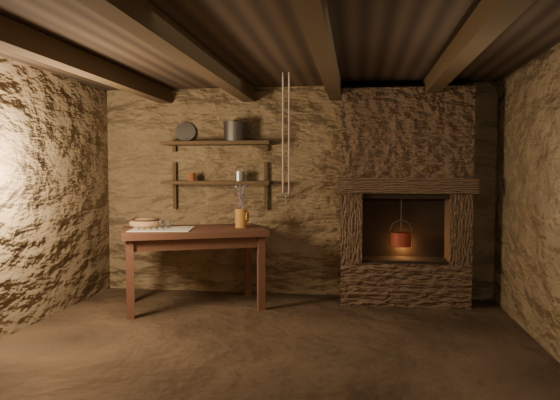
# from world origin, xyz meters

# --- Properties ---
(floor) EXTENTS (4.50, 4.50, 0.00)m
(floor) POSITION_xyz_m (0.00, 0.00, 0.00)
(floor) COLOR black
(floor) RESTS_ON ground
(back_wall) EXTENTS (4.50, 0.04, 2.40)m
(back_wall) POSITION_xyz_m (0.00, 2.00, 1.20)
(back_wall) COLOR #4C3823
(back_wall) RESTS_ON floor
(front_wall) EXTENTS (4.50, 0.04, 2.40)m
(front_wall) POSITION_xyz_m (0.00, -2.00, 1.20)
(front_wall) COLOR #4C3823
(front_wall) RESTS_ON floor
(left_wall) EXTENTS (0.04, 4.00, 2.40)m
(left_wall) POSITION_xyz_m (-2.25, 0.00, 1.20)
(left_wall) COLOR #4C3823
(left_wall) RESTS_ON floor
(ceiling) EXTENTS (4.50, 4.00, 0.04)m
(ceiling) POSITION_xyz_m (0.00, 0.00, 2.40)
(ceiling) COLOR black
(ceiling) RESTS_ON back_wall
(beam_far_left) EXTENTS (0.14, 3.95, 0.16)m
(beam_far_left) POSITION_xyz_m (-1.50, 0.00, 2.31)
(beam_far_left) COLOR black
(beam_far_left) RESTS_ON ceiling
(beam_mid_left) EXTENTS (0.14, 3.95, 0.16)m
(beam_mid_left) POSITION_xyz_m (-0.50, 0.00, 2.31)
(beam_mid_left) COLOR black
(beam_mid_left) RESTS_ON ceiling
(beam_mid_right) EXTENTS (0.14, 3.95, 0.16)m
(beam_mid_right) POSITION_xyz_m (0.50, 0.00, 2.31)
(beam_mid_right) COLOR black
(beam_mid_right) RESTS_ON ceiling
(beam_far_right) EXTENTS (0.14, 3.95, 0.16)m
(beam_far_right) POSITION_xyz_m (1.50, 0.00, 2.31)
(beam_far_right) COLOR black
(beam_far_right) RESTS_ON ceiling
(shelf_lower) EXTENTS (1.25, 0.30, 0.04)m
(shelf_lower) POSITION_xyz_m (-0.85, 1.84, 1.30)
(shelf_lower) COLOR black
(shelf_lower) RESTS_ON back_wall
(shelf_upper) EXTENTS (1.25, 0.30, 0.04)m
(shelf_upper) POSITION_xyz_m (-0.85, 1.84, 1.75)
(shelf_upper) COLOR black
(shelf_upper) RESTS_ON back_wall
(hearth) EXTENTS (1.43, 0.51, 2.30)m
(hearth) POSITION_xyz_m (1.25, 1.77, 1.23)
(hearth) COLOR #34241A
(hearth) RESTS_ON floor
(work_table) EXTENTS (1.65, 1.33, 0.83)m
(work_table) POSITION_xyz_m (-0.96, 1.28, 0.45)
(work_table) COLOR #381C13
(work_table) RESTS_ON floor
(linen_cloth) EXTENTS (0.68, 0.58, 0.01)m
(linen_cloth) POSITION_xyz_m (-1.26, 1.14, 0.83)
(linen_cloth) COLOR beige
(linen_cloth) RESTS_ON work_table
(pewter_cutlery_row) EXTENTS (0.54, 0.28, 0.01)m
(pewter_cutlery_row) POSITION_xyz_m (-1.26, 1.12, 0.84)
(pewter_cutlery_row) COLOR gray
(pewter_cutlery_row) RESTS_ON linen_cloth
(drinking_glasses) EXTENTS (0.20, 0.06, 0.08)m
(drinking_glasses) POSITION_xyz_m (-1.24, 1.26, 0.87)
(drinking_glasses) COLOR white
(drinking_glasses) RESTS_ON linen_cloth
(stoneware_jug) EXTENTS (0.15, 0.15, 0.46)m
(stoneware_jug) POSITION_xyz_m (-0.48, 1.45, 1.02)
(stoneware_jug) COLOR #9E601E
(stoneware_jug) RESTS_ON work_table
(wooden_bowl) EXTENTS (0.44, 0.44, 0.13)m
(wooden_bowl) POSITION_xyz_m (-1.50, 1.32, 0.87)
(wooden_bowl) COLOR #966A41
(wooden_bowl) RESTS_ON work_table
(iron_stockpot) EXTENTS (0.26, 0.26, 0.20)m
(iron_stockpot) POSITION_xyz_m (-0.63, 1.84, 1.87)
(iron_stockpot) COLOR #2B2726
(iron_stockpot) RESTS_ON shelf_upper
(tin_pan) EXTENTS (0.25, 0.16, 0.24)m
(tin_pan) POSITION_xyz_m (-1.26, 1.94, 1.89)
(tin_pan) COLOR gray
(tin_pan) RESTS_ON shelf_upper
(small_kettle) EXTENTS (0.17, 0.14, 0.17)m
(small_kettle) POSITION_xyz_m (-0.58, 1.84, 1.37)
(small_kettle) COLOR gray
(small_kettle) RESTS_ON shelf_lower
(rusty_tin) EXTENTS (0.11, 0.11, 0.09)m
(rusty_tin) POSITION_xyz_m (-1.15, 1.84, 1.37)
(rusty_tin) COLOR #512310
(rusty_tin) RESTS_ON shelf_lower
(red_pot) EXTENTS (0.26, 0.26, 0.54)m
(red_pot) POSITION_xyz_m (1.22, 1.72, 0.71)
(red_pot) COLOR maroon
(red_pot) RESTS_ON hearth
(hanging_ropes) EXTENTS (0.08, 0.08, 1.20)m
(hanging_ropes) POSITION_xyz_m (0.05, 1.05, 1.80)
(hanging_ropes) COLOR tan
(hanging_ropes) RESTS_ON ceiling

